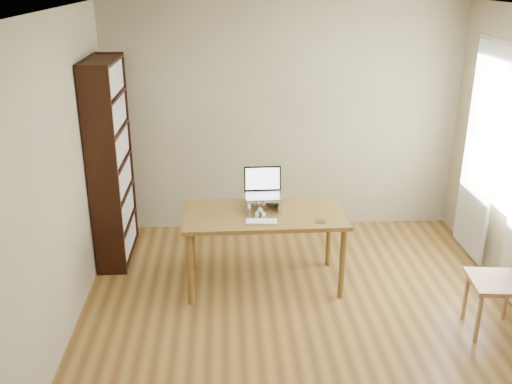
% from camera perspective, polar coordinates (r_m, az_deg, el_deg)
% --- Properties ---
extents(room, '(4.04, 4.54, 2.64)m').
position_cam_1_polar(room, '(4.40, 6.11, 0.21)').
color(room, brown).
rests_on(room, ground).
extents(bookshelf, '(0.30, 0.90, 2.10)m').
position_cam_1_polar(bookshelf, '(6.00, -14.28, 2.86)').
color(bookshelf, black).
rests_on(bookshelf, ground).
extents(curtains, '(0.03, 1.90, 2.25)m').
position_cam_1_polar(curtains, '(5.75, 23.73, 2.16)').
color(curtains, white).
rests_on(curtains, ground).
extents(desk, '(1.53, 0.78, 0.75)m').
position_cam_1_polar(desk, '(5.39, 0.82, -2.97)').
color(desk, brown).
rests_on(desk, ground).
extents(laptop_stand, '(0.32, 0.25, 0.13)m').
position_cam_1_polar(laptop_stand, '(5.40, 0.77, -0.96)').
color(laptop_stand, silver).
rests_on(laptop_stand, desk).
extents(laptop, '(0.36, 0.30, 0.25)m').
position_cam_1_polar(laptop, '(5.42, 0.73, 0.38)').
color(laptop, silver).
rests_on(laptop, laptop_stand).
extents(keyboard, '(0.31, 0.15, 0.02)m').
position_cam_1_polar(keyboard, '(5.15, 0.55, -2.99)').
color(keyboard, silver).
rests_on(keyboard, desk).
extents(coaster, '(0.10, 0.10, 0.01)m').
position_cam_1_polar(coaster, '(5.20, 6.48, -2.96)').
color(coaster, '#52351C').
rests_on(coaster, desk).
extents(cat, '(0.26, 0.49, 0.17)m').
position_cam_1_polar(cat, '(5.43, 0.37, -0.97)').
color(cat, '#463F37').
rests_on(cat, desk).
extents(chair, '(0.48, 0.48, 0.99)m').
position_cam_1_polar(chair, '(5.18, 23.88, -7.57)').
color(chair, tan).
rests_on(chair, ground).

